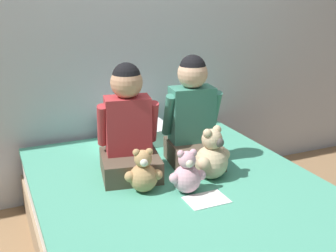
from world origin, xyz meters
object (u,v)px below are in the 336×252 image
teddy_bear_held_by_right_child (212,157)px  pillow_at_headboard (136,134)px  bed (187,228)px  child_on_left (128,129)px  teddy_bear_between_children (187,174)px  child_on_right (193,118)px  teddy_bear_held_by_left_child (143,173)px  sign_card (207,200)px

teddy_bear_held_by_right_child → pillow_at_headboard: (-0.19, 0.71, -0.07)m
bed → teddy_bear_held_by_right_child: (0.19, 0.09, 0.35)m
child_on_left → teddy_bear_between_children: 0.43m
child_on_right → teddy_bear_between_children: bearing=-114.3°
teddy_bear_held_by_left_child → sign_card: teddy_bear_held_by_left_child is taller
bed → teddy_bear_held_by_right_child: bearing=25.7°
bed → teddy_bear_held_by_right_child: teddy_bear_held_by_right_child is taller
bed → child_on_right: bearing=59.7°
child_on_right → teddy_bear_between_children: (-0.20, -0.34, -0.18)m
teddy_bear_held_by_right_child → bed: bearing=-176.4°
sign_card → child_on_right: bearing=71.8°
bed → teddy_bear_between_children: bearing=-138.6°
child_on_left → teddy_bear_held_by_right_child: (0.40, -0.24, -0.14)m
teddy_bear_held_by_left_child → teddy_bear_held_by_right_child: 0.40m
bed → teddy_bear_held_by_left_child: 0.40m
child_on_right → sign_card: 0.56m
child_on_right → child_on_left: bearing=-173.4°
child_on_left → teddy_bear_between_children: bearing=-50.0°
teddy_bear_held_by_right_child → teddy_bear_between_children: (-0.20, -0.10, -0.03)m
child_on_left → teddy_bear_held_by_left_child: child_on_left is taller
child_on_right → teddy_bear_held_by_left_child: bearing=-142.6°
bed → teddy_bear_between_children: 0.32m
child_on_right → sign_card: size_ratio=3.09×
child_on_left → child_on_right: child_on_right is taller
pillow_at_headboard → sign_card: (0.04, -0.93, -0.05)m
child_on_left → teddy_bear_held_by_left_child: (-0.01, -0.24, -0.17)m
pillow_at_headboard → sign_card: bearing=-87.4°
child_on_right → teddy_bear_held_by_left_child: (-0.40, -0.24, -0.18)m
teddy_bear_held_by_right_child → child_on_right: bearing=67.2°
bed → child_on_right: 0.64m
pillow_at_headboard → bed: bearing=-90.0°
child_on_left → teddy_bear_between_children: (0.19, -0.34, -0.17)m
child_on_left → sign_card: 0.59m
bed → teddy_bear_held_by_left_child: teddy_bear_held_by_left_child is taller
bed → teddy_bear_held_by_left_child: bearing=156.2°
sign_card → teddy_bear_held_by_right_child: bearing=55.9°
child_on_left → child_on_right: bearing=10.5°
bed → child_on_right: size_ratio=3.08×
bed → sign_card: bearing=-71.7°
teddy_bear_between_children → pillow_at_headboard: bearing=97.4°
child_on_right → teddy_bear_between_children: size_ratio=2.77×
pillow_at_headboard → sign_card: size_ratio=2.14×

